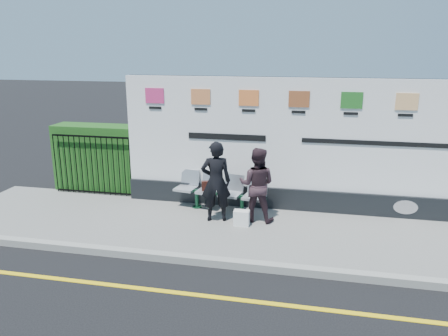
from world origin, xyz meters
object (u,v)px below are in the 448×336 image
(woman_left, at_px, (216,182))
(woman_right, at_px, (257,185))
(bench, at_px, (219,201))
(billboard, at_px, (297,154))

(woman_left, distance_m, woman_right, 0.87)
(bench, distance_m, woman_right, 1.15)
(woman_left, xyz_separation_m, woman_right, (0.85, 0.17, -0.07))
(bench, height_order, woman_right, woman_right)
(bench, bearing_deg, woman_right, -13.70)
(woman_right, bearing_deg, bench, -20.11)
(bench, bearing_deg, billboard, 25.88)
(billboard, relative_size, bench, 3.74)
(billboard, height_order, woman_left, billboard)
(billboard, xyz_separation_m, woman_right, (-0.78, -0.89, -0.49))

